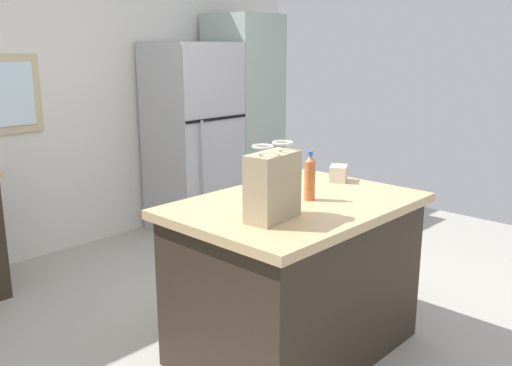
% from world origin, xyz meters
% --- Properties ---
extents(ground, '(6.54, 6.54, 0.00)m').
position_xyz_m(ground, '(0.00, 0.00, 0.00)').
color(ground, '#ADA89E').
extents(back_wall, '(5.45, 0.13, 2.70)m').
position_xyz_m(back_wall, '(-0.01, 2.24, 1.35)').
color(back_wall, silver).
rests_on(back_wall, ground).
extents(kitchen_island, '(1.35, 0.95, 0.89)m').
position_xyz_m(kitchen_island, '(0.05, -0.28, 0.45)').
color(kitchen_island, '#33281E').
rests_on(kitchen_island, ground).
extents(refrigerator, '(0.72, 0.70, 1.74)m').
position_xyz_m(refrigerator, '(1.12, 1.83, 0.87)').
color(refrigerator, '#B7B7BC').
rests_on(refrigerator, ground).
extents(tall_cabinet, '(0.58, 0.62, 2.00)m').
position_xyz_m(tall_cabinet, '(1.80, 1.83, 1.00)').
color(tall_cabinet, '#9EB2A8').
rests_on(tall_cabinet, ground).
extents(shopping_bag, '(0.30, 0.17, 0.37)m').
position_xyz_m(shopping_bag, '(-0.28, -0.40, 1.05)').
color(shopping_bag, tan).
rests_on(shopping_bag, kitchen_island).
extents(small_box, '(0.17, 0.15, 0.10)m').
position_xyz_m(small_box, '(0.59, -0.18, 0.94)').
color(small_box, beige).
rests_on(small_box, kitchen_island).
extents(bottle, '(0.06, 0.06, 0.27)m').
position_xyz_m(bottle, '(0.12, -0.31, 1.01)').
color(bottle, '#C66633').
rests_on(bottle, kitchen_island).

